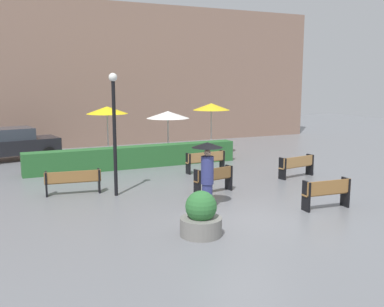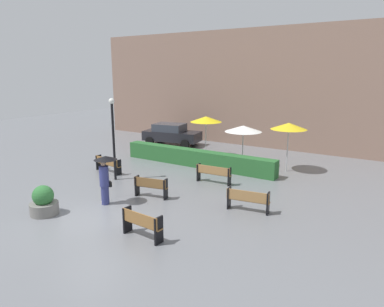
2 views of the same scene
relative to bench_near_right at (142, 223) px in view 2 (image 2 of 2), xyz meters
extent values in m
plane|color=slate|center=(-2.70, 0.22, -0.53)|extent=(60.00, 60.00, 0.00)
cube|color=olive|center=(0.00, 0.06, -0.06)|extent=(1.56, 0.38, 0.04)
cube|color=olive|center=(-0.01, -0.10, 0.17)|extent=(1.54, 0.15, 0.42)
cube|color=black|center=(-0.71, 0.09, -0.08)|extent=(0.09, 0.38, 0.91)
cube|color=black|center=(0.71, -0.01, -0.08)|extent=(0.09, 0.38, 0.91)
cube|color=brown|center=(-2.20, 3.20, -0.06)|extent=(1.53, 0.53, 0.04)
cube|color=brown|center=(-2.17, 3.06, 0.16)|extent=(1.49, 0.33, 0.39)
cube|color=black|center=(-2.88, 3.05, -0.09)|extent=(0.13, 0.35, 0.89)
cube|color=black|center=(-1.52, 3.32, -0.09)|extent=(0.13, 0.35, 0.89)
cube|color=olive|center=(-6.64, 5.01, -0.10)|extent=(1.88, 0.49, 0.04)
cube|color=olive|center=(-6.66, 4.87, 0.11)|extent=(1.85, 0.28, 0.37)
cube|color=black|center=(-7.50, 5.11, -0.12)|extent=(0.11, 0.36, 0.83)
cube|color=black|center=(-5.78, 4.88, -0.12)|extent=(0.11, 0.36, 0.83)
cube|color=#9E7242|center=(1.97, 4.03, -0.10)|extent=(1.70, 0.52, 0.04)
cube|color=#9E7242|center=(1.99, 3.88, 0.12)|extent=(1.66, 0.30, 0.41)
cube|color=black|center=(1.20, 3.89, -0.10)|extent=(0.12, 0.37, 0.86)
cube|color=black|center=(2.74, 4.13, -0.10)|extent=(0.12, 0.37, 0.86)
cube|color=#9E7242|center=(-0.91, 6.43, -0.07)|extent=(1.79, 0.36, 0.04)
cube|color=#9E7242|center=(-0.90, 6.29, 0.15)|extent=(1.78, 0.17, 0.39)
cube|color=black|center=(-1.74, 6.35, -0.10)|extent=(0.08, 0.34, 0.87)
cube|color=black|center=(-0.08, 6.47, -0.10)|extent=(0.08, 0.34, 0.87)
cylinder|color=navy|center=(-3.27, 1.53, -0.14)|extent=(0.32, 0.32, 0.78)
cube|color=#B2A599|center=(-3.32, 1.55, -0.49)|extent=(0.40, 0.36, 0.08)
cylinder|color=navy|center=(-3.27, 1.53, 0.66)|extent=(0.38, 0.38, 0.84)
sphere|color=tan|center=(-3.27, 1.53, 1.19)|extent=(0.21, 0.21, 0.21)
cube|color=black|center=(-3.20, 1.74, 0.29)|extent=(0.30, 0.20, 0.22)
cylinder|color=black|center=(-3.23, 1.62, 0.96)|extent=(0.02, 0.02, 0.90)
cone|color=black|center=(-3.23, 1.62, 1.41)|extent=(0.93, 0.93, 0.16)
cylinder|color=slate|center=(-4.45, -0.49, -0.30)|extent=(1.05, 1.05, 0.46)
sphere|color=#2D6B33|center=(-4.45, -0.49, 0.22)|extent=(0.79, 0.79, 0.79)
cylinder|color=black|center=(-5.36, 4.21, 1.38)|extent=(0.12, 0.12, 3.83)
sphere|color=white|center=(-5.36, 4.21, 3.41)|extent=(0.28, 0.28, 0.28)
cylinder|color=silver|center=(-3.96, 10.83, 0.69)|extent=(0.06, 0.06, 2.44)
cone|color=yellow|center=(-3.96, 10.83, 1.91)|extent=(1.97, 1.97, 0.35)
cylinder|color=silver|center=(-1.11, 10.17, 0.56)|extent=(0.06, 0.06, 2.18)
cone|color=white|center=(-1.11, 10.17, 1.64)|extent=(2.10, 2.10, 0.35)
cylinder|color=silver|center=(1.41, 10.42, 0.71)|extent=(0.06, 0.06, 2.49)
cone|color=yellow|center=(1.41, 10.42, 1.96)|extent=(1.92, 1.92, 0.35)
cube|color=#28602D|center=(-3.28, 8.62, -0.06)|extent=(9.55, 0.70, 0.95)
cube|color=#846656|center=(-2.70, 16.22, 3.63)|extent=(28.00, 1.20, 8.32)
cube|color=black|center=(-8.12, 12.93, 0.14)|extent=(4.45, 2.49, 0.70)
cube|color=#333842|center=(-8.32, 12.89, 0.76)|extent=(2.46, 1.98, 0.55)
cylinder|color=black|center=(-6.88, 14.05, -0.21)|extent=(0.67, 0.33, 0.64)
cylinder|color=black|center=(-6.56, 12.33, -0.21)|extent=(0.67, 0.33, 0.64)
cylinder|color=black|center=(-9.69, 13.53, -0.21)|extent=(0.67, 0.33, 0.64)
cylinder|color=black|center=(-9.37, 11.81, -0.21)|extent=(0.67, 0.33, 0.64)
camera|label=1|loc=(-9.08, -10.06, 3.32)|focal=41.41mm
camera|label=2|loc=(7.10, -8.03, 4.77)|focal=32.88mm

